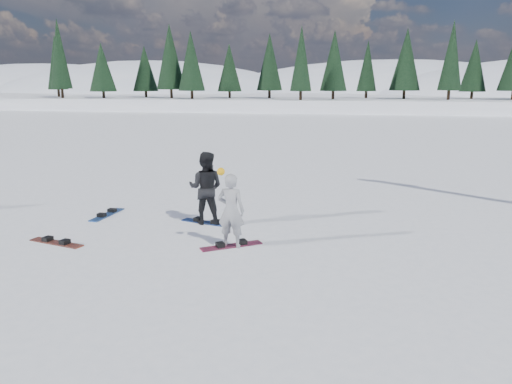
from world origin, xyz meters
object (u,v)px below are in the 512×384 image
(snowboarder_man, at_px, (206,188))
(snowboard_loose_a, at_px, (107,215))
(snowboarder_woman, at_px, (231,210))
(snowboard_loose_b, at_px, (56,243))

(snowboarder_man, height_order, snowboard_loose_a, snowboarder_man)
(snowboarder_woman, relative_size, snowboarder_man, 0.96)
(snowboard_loose_b, relative_size, snowboard_loose_a, 1.00)
(snowboarder_woman, xyz_separation_m, snowboard_loose_a, (-4.23, 2.08, -0.88))
(snowboarder_man, distance_m, snowboard_loose_a, 3.26)
(snowboard_loose_a, bearing_deg, snowboarder_woman, -111.02)
(snowboard_loose_a, bearing_deg, snowboarder_man, -89.77)
(snowboarder_woman, bearing_deg, snowboard_loose_b, 11.68)
(snowboarder_man, bearing_deg, snowboard_loose_a, -5.43)
(snowboard_loose_b, height_order, snowboard_loose_a, same)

